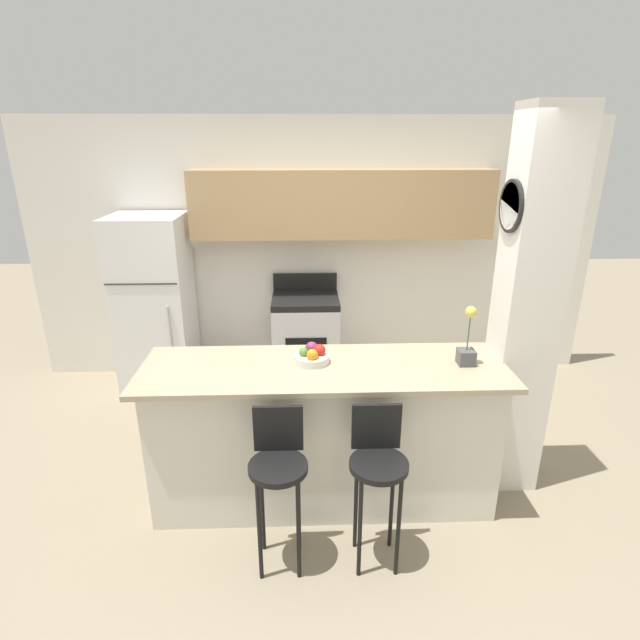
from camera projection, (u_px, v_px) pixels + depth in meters
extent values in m
plane|color=gray|center=(324.00, 495.00, 3.48)|extent=(14.00, 14.00, 0.00)
cube|color=white|center=(315.00, 252.00, 4.99)|extent=(5.60, 0.06, 2.55)
cube|color=tan|center=(342.00, 204.00, 4.65)|extent=(2.80, 0.32, 0.62)
cube|color=white|center=(304.00, 221.00, 4.71)|extent=(0.68, 0.28, 0.12)
cube|color=white|center=(526.00, 313.00, 3.24)|extent=(0.36, 0.32, 2.55)
cylinder|color=black|center=(511.00, 206.00, 2.99)|extent=(0.02, 0.32, 0.32)
cylinder|color=white|center=(510.00, 206.00, 2.99)|extent=(0.01, 0.28, 0.28)
cube|color=silver|center=(324.00, 436.00, 3.32)|extent=(2.20, 0.58, 0.96)
cube|color=tan|center=(324.00, 369.00, 3.15)|extent=(2.32, 0.70, 0.03)
cube|color=white|center=(158.00, 332.00, 4.82)|extent=(0.66, 0.64, 1.15)
cube|color=white|center=(148.00, 246.00, 4.53)|extent=(0.66, 0.64, 0.54)
cube|color=#333333|center=(141.00, 284.00, 4.32)|extent=(0.62, 0.01, 0.01)
cylinder|color=#B2B2B7|center=(171.00, 340.00, 4.50)|extent=(0.02, 0.02, 0.64)
cube|color=silver|center=(306.00, 343.00, 4.95)|extent=(0.64, 0.58, 0.85)
cube|color=black|center=(305.00, 300.00, 4.80)|extent=(0.64, 0.58, 0.06)
cube|color=black|center=(305.00, 281.00, 5.01)|extent=(0.64, 0.04, 0.16)
cube|color=black|center=(306.00, 351.00, 4.66)|extent=(0.38, 0.01, 0.27)
cylinder|color=black|center=(278.00, 467.00, 2.71)|extent=(0.33, 0.33, 0.03)
cube|color=black|center=(278.00, 428.00, 2.78)|extent=(0.28, 0.02, 0.28)
cylinder|color=black|center=(259.00, 532.00, 2.72)|extent=(0.02, 0.02, 0.65)
cylinder|color=black|center=(298.00, 531.00, 2.73)|extent=(0.02, 0.02, 0.65)
cylinder|color=black|center=(262.00, 505.00, 2.92)|extent=(0.02, 0.02, 0.65)
cylinder|color=black|center=(299.00, 504.00, 2.93)|extent=(0.02, 0.02, 0.65)
cylinder|color=black|center=(379.00, 465.00, 2.73)|extent=(0.33, 0.33, 0.03)
cube|color=black|center=(376.00, 426.00, 2.80)|extent=(0.28, 0.02, 0.28)
cylinder|color=black|center=(360.00, 529.00, 2.74)|extent=(0.02, 0.02, 0.65)
cylinder|color=black|center=(398.00, 528.00, 2.75)|extent=(0.02, 0.02, 0.65)
cylinder|color=black|center=(356.00, 503.00, 2.94)|extent=(0.02, 0.02, 0.65)
cylinder|color=black|center=(392.00, 502.00, 2.95)|extent=(0.02, 0.02, 0.65)
cube|color=#4C4C51|center=(466.00, 357.00, 3.16)|extent=(0.10, 0.10, 0.10)
cylinder|color=#386633|center=(469.00, 333.00, 3.10)|extent=(0.01, 0.01, 0.23)
sphere|color=#DBCC4C|center=(471.00, 312.00, 3.05)|extent=(0.07, 0.07, 0.07)
cylinder|color=silver|center=(312.00, 359.00, 3.19)|extent=(0.22, 0.22, 0.05)
sphere|color=red|center=(319.00, 350.00, 3.19)|extent=(0.08, 0.08, 0.08)
sphere|color=#7A2D56|center=(312.00, 348.00, 3.22)|extent=(0.08, 0.08, 0.08)
sphere|color=#4C7F2D|center=(304.00, 352.00, 3.17)|extent=(0.06, 0.06, 0.06)
sphere|color=orange|center=(312.00, 355.00, 3.13)|extent=(0.07, 0.07, 0.07)
cylinder|color=#59595B|center=(214.00, 378.00, 4.77)|extent=(0.28, 0.28, 0.38)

